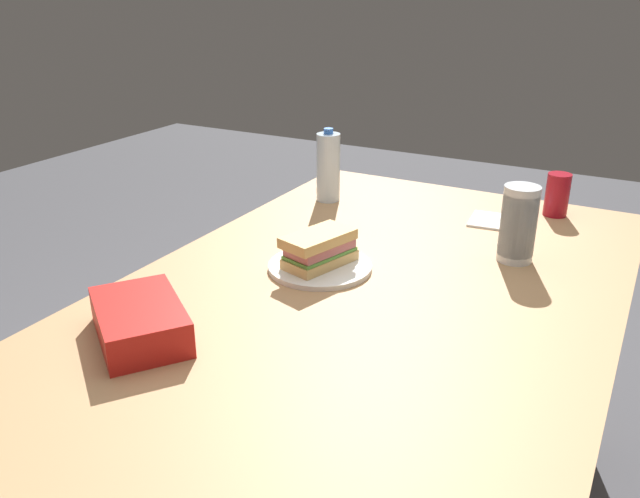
{
  "coord_description": "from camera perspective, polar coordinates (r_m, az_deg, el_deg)",
  "views": [
    {
      "loc": [
        1.17,
        0.51,
        1.39
      ],
      "look_at": [
        -0.04,
        -0.14,
        0.82
      ],
      "focal_mm": 36.28,
      "sensor_mm": 36.0,
      "label": 1
    }
  ],
  "objects": [
    {
      "name": "sandwich",
      "position": [
        1.48,
        -0.05,
        0.04
      ],
      "size": [
        0.2,
        0.14,
        0.08
      ],
      "color": "#DBB26B",
      "rests_on": "paper_plate"
    },
    {
      "name": "chip_bag",
      "position": [
        1.26,
        -15.6,
        -6.16
      ],
      "size": [
        0.26,
        0.27,
        0.07
      ],
      "primitive_type": "cube",
      "rotation": [
        0.0,
        0.0,
        4.08
      ],
      "color": "red",
      "rests_on": "dining_table"
    },
    {
      "name": "dining_table",
      "position": [
        1.46,
        4.27,
        -6.52
      ],
      "size": [
        1.61,
        1.02,
        0.77
      ],
      "color": "tan",
      "rests_on": "ground_plane"
    },
    {
      "name": "water_bottle_tall",
      "position": [
        1.95,
        0.74,
        7.24
      ],
      "size": [
        0.07,
        0.07,
        0.22
      ],
      "color": "silver",
      "rests_on": "dining_table"
    },
    {
      "name": "paper_plate",
      "position": [
        1.51,
        0.0,
        -1.54
      ],
      "size": [
        0.24,
        0.24,
        0.01
      ],
      "primitive_type": "cylinder",
      "color": "white",
      "rests_on": "dining_table"
    },
    {
      "name": "soda_can_red",
      "position": [
        1.95,
        20.19,
        4.52
      ],
      "size": [
        0.07,
        0.07,
        0.12
      ],
      "primitive_type": "cylinder",
      "color": "maroon",
      "rests_on": "dining_table"
    },
    {
      "name": "plastic_cup_stack",
      "position": [
        1.59,
        17.09,
        2.12
      ],
      "size": [
        0.08,
        0.08,
        0.18
      ],
      "color": "silver",
      "rests_on": "dining_table"
    },
    {
      "name": "paper_napkin",
      "position": [
        1.86,
        15.12,
        2.4
      ],
      "size": [
        0.14,
        0.14,
        0.01
      ],
      "primitive_type": "cube",
      "rotation": [
        0.0,
        0.0,
        3.24
      ],
      "color": "white",
      "rests_on": "dining_table"
    }
  ]
}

